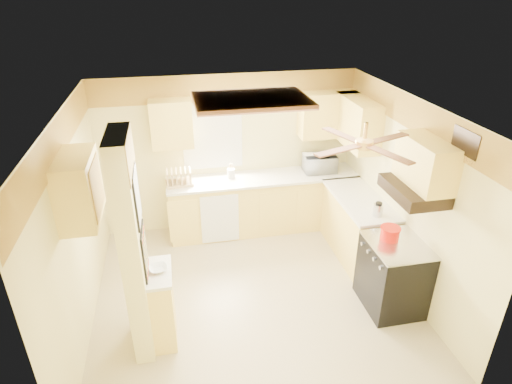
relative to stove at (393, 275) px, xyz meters
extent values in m
plane|color=tan|center=(-1.67, 0.55, -0.46)|extent=(4.00, 4.00, 0.00)
plane|color=white|center=(-1.67, 0.55, 2.04)|extent=(4.00, 4.00, 0.00)
plane|color=#EADC8F|center=(-1.67, 2.45, 0.79)|extent=(4.00, 0.00, 4.00)
plane|color=#EADC8F|center=(-1.67, -1.35, 0.79)|extent=(4.00, 0.00, 4.00)
plane|color=#EADC8F|center=(-3.67, 0.55, 0.79)|extent=(0.00, 3.80, 3.80)
plane|color=#EADC8F|center=(0.33, 0.55, 0.79)|extent=(0.00, 3.80, 3.80)
cube|color=gold|center=(-1.67, 2.43, 1.84)|extent=(4.00, 0.02, 0.40)
cube|color=#EADC8F|center=(-3.02, 0.00, 0.79)|extent=(0.20, 0.70, 2.50)
cube|color=#FFE36C|center=(-2.80, 0.00, -0.01)|extent=(0.25, 0.55, 0.90)
cube|color=white|center=(-2.80, 0.00, 0.46)|extent=(0.28, 0.58, 0.04)
cube|color=#FFE36C|center=(-1.17, 2.15, -0.01)|extent=(3.00, 0.60, 0.90)
cube|color=#FFE36C|center=(0.03, 1.15, -0.01)|extent=(0.60, 1.40, 0.90)
cube|color=white|center=(-1.17, 2.14, 0.46)|extent=(3.04, 0.64, 0.04)
cube|color=white|center=(0.02, 1.15, 0.46)|extent=(0.64, 1.44, 0.04)
cube|color=white|center=(-1.92, 1.84, -0.03)|extent=(0.58, 0.02, 0.80)
cube|color=white|center=(-1.92, 2.44, 1.09)|extent=(0.92, 0.02, 1.02)
cube|color=white|center=(-1.92, 2.44, 1.09)|extent=(0.80, 0.02, 0.90)
cube|color=#FFE36C|center=(-2.52, 2.27, 1.39)|extent=(0.60, 0.35, 0.70)
cube|color=#FFE36C|center=(-0.12, 2.27, 1.39)|extent=(0.90, 0.35, 0.70)
cube|color=#FFE36C|center=(0.16, 1.80, 1.39)|extent=(0.35, 1.00, 0.70)
cube|color=#FFE36C|center=(-3.49, 0.30, 1.39)|extent=(0.35, 0.75, 0.70)
cube|color=#FFE36C|center=(0.16, 0.00, 1.49)|extent=(0.35, 0.76, 0.52)
cube|color=black|center=(0.00, 0.00, -0.01)|extent=(0.65, 0.76, 0.90)
cube|color=silver|center=(0.00, 0.00, 0.44)|extent=(0.66, 0.77, 0.02)
cylinder|color=silver|center=(-0.33, -0.25, 0.34)|extent=(0.03, 0.05, 0.05)
cylinder|color=silver|center=(-0.33, -0.08, 0.34)|extent=(0.03, 0.05, 0.05)
cylinder|color=silver|center=(-0.33, 0.08, 0.34)|extent=(0.03, 0.05, 0.05)
cylinder|color=silver|center=(-0.33, 0.25, 0.34)|extent=(0.03, 0.05, 0.05)
cube|color=black|center=(0.07, 0.00, 1.16)|extent=(0.50, 0.76, 0.14)
cube|color=black|center=(-2.91, 0.00, 1.39)|extent=(0.02, 0.42, 0.57)
cube|color=white|center=(-2.90, 0.00, 1.39)|extent=(0.01, 0.37, 0.52)
cube|color=black|center=(-2.91, 0.00, 0.74)|extent=(0.02, 0.42, 0.57)
cube|color=yellow|center=(-2.90, 0.00, 0.74)|extent=(0.01, 0.37, 0.52)
cube|color=brown|center=(-1.57, 1.05, 2.00)|extent=(1.35, 0.95, 0.06)
cube|color=white|center=(-1.57, 1.05, 1.97)|extent=(1.15, 0.75, 0.02)
cylinder|color=gold|center=(-0.67, -0.15, 1.96)|extent=(0.04, 0.04, 0.16)
cylinder|color=gold|center=(-0.67, -0.15, 1.82)|extent=(0.18, 0.18, 0.08)
cube|color=brown|center=(-0.37, -0.04, 1.82)|extent=(0.55, 0.28, 0.01)
cube|color=brown|center=(-0.78, 0.15, 1.82)|extent=(0.28, 0.55, 0.01)
cube|color=brown|center=(-0.97, -0.26, 1.82)|extent=(0.55, 0.28, 0.01)
cube|color=brown|center=(-0.56, -0.45, 1.82)|extent=(0.28, 0.55, 0.01)
cube|color=black|center=(0.31, -0.35, 1.84)|extent=(0.02, 0.40, 0.25)
imported|color=white|center=(-0.24, 2.17, 0.62)|extent=(0.53, 0.37, 0.28)
imported|color=white|center=(-2.79, 0.01, 0.50)|extent=(0.23, 0.23, 0.05)
cylinder|color=red|center=(-0.05, 0.13, 0.53)|extent=(0.22, 0.22, 0.14)
cylinder|color=red|center=(-0.05, 0.13, 0.61)|extent=(0.24, 0.24, 0.02)
cylinder|color=silver|center=(0.03, 0.64, 0.56)|extent=(0.13, 0.13, 0.17)
cylinder|color=black|center=(0.03, 0.64, 0.66)|extent=(0.09, 0.09, 0.03)
cube|color=#DDC07F|center=(-2.48, 2.13, 0.50)|extent=(0.43, 0.33, 0.04)
cube|color=#DDC07F|center=(-2.65, 2.13, 0.59)|extent=(0.02, 0.27, 0.23)
cube|color=#DDC07F|center=(-2.58, 2.13, 0.59)|extent=(0.02, 0.27, 0.23)
cube|color=#DDC07F|center=(-2.52, 2.13, 0.59)|extent=(0.02, 0.27, 0.23)
cube|color=#DDC07F|center=(-2.45, 2.13, 0.59)|extent=(0.02, 0.27, 0.23)
cube|color=#DDC07F|center=(-2.38, 2.13, 0.59)|extent=(0.02, 0.27, 0.23)
cube|color=#DDC07F|center=(-2.31, 2.13, 0.59)|extent=(0.02, 0.27, 0.23)
cylinder|color=white|center=(-2.58, 2.13, 0.59)|extent=(0.02, 0.23, 0.23)
cylinder|color=white|center=(-2.45, 2.13, 0.59)|extent=(0.02, 0.23, 0.23)
cylinder|color=white|center=(-1.68, 2.21, 0.55)|extent=(0.12, 0.12, 0.15)
cylinder|color=#DDC07F|center=(-1.66, 2.21, 0.60)|extent=(0.01, 0.01, 0.24)
cylinder|color=#DDC07F|center=(-1.68, 2.23, 0.60)|extent=(0.01, 0.01, 0.24)
cylinder|color=#DDC07F|center=(-1.70, 2.21, 0.60)|extent=(0.01, 0.01, 0.24)
cylinder|color=#DDC07F|center=(-1.68, 2.19, 0.60)|extent=(0.01, 0.01, 0.24)
camera|label=1|loc=(-2.51, -3.84, 3.29)|focal=30.00mm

